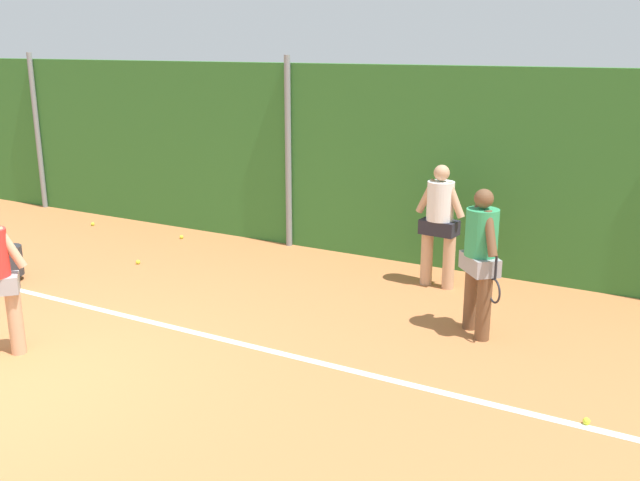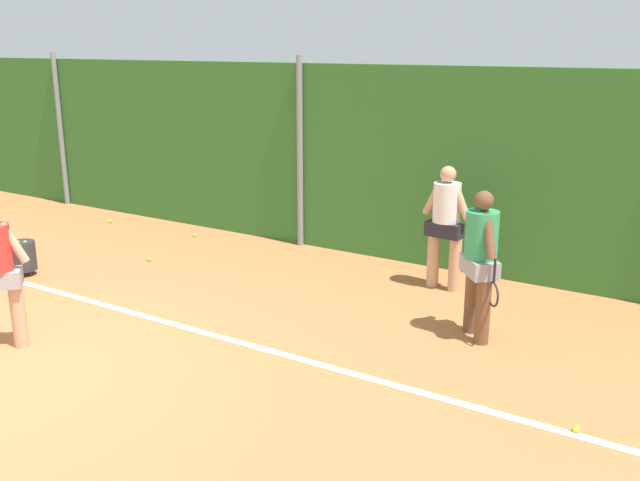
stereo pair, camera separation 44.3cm
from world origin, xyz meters
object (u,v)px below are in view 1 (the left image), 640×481
at_px(player_backcourt_far, 440,219).
at_px(tennis_ball_10, 586,421).
at_px(ball_hopper, 10,261).
at_px(tennis_ball_1, 93,224).
at_px(tennis_ball_5, 17,253).
at_px(tennis_ball_12, 138,262).
at_px(player_midcourt, 481,255).
at_px(tennis_ball_4, 182,237).

xyz_separation_m(player_backcourt_far, tennis_ball_10, (2.44, -2.88, -0.92)).
relative_size(ball_hopper, tennis_ball_1, 7.78).
xyz_separation_m(tennis_ball_5, tennis_ball_12, (2.02, 0.59, 0.00)).
distance_m(ball_hopper, tennis_ball_5, 1.32).
relative_size(player_midcourt, player_backcourt_far, 1.01).
bearing_deg(player_midcourt, tennis_ball_5, -127.98).
relative_size(player_midcourt, tennis_ball_10, 25.95).
relative_size(ball_hopper, tennis_ball_5, 7.78).
bearing_deg(tennis_ball_5, ball_hopper, -41.35).
relative_size(player_midcourt, tennis_ball_4, 25.95).
relative_size(tennis_ball_1, tennis_ball_12, 1.00).
bearing_deg(tennis_ball_5, tennis_ball_1, 100.40).
xyz_separation_m(tennis_ball_4, tennis_ball_12, (0.35, -1.45, 0.00)).
xyz_separation_m(ball_hopper, tennis_ball_4, (0.69, 2.89, -0.26)).
xyz_separation_m(player_backcourt_far, tennis_ball_1, (-6.71, 0.11, -0.92)).
distance_m(player_midcourt, ball_hopper, 6.52).
relative_size(player_midcourt, tennis_ball_5, 25.95).
height_order(ball_hopper, tennis_ball_4, ball_hopper).
bearing_deg(tennis_ball_10, player_backcourt_far, 130.25).
relative_size(player_midcourt, ball_hopper, 3.34).
relative_size(player_midcourt, tennis_ball_1, 25.95).
bearing_deg(ball_hopper, tennis_ball_5, 138.65).
height_order(tennis_ball_4, tennis_ball_10, same).
bearing_deg(tennis_ball_12, player_backcourt_far, 16.11).
bearing_deg(tennis_ball_1, tennis_ball_5, -79.60).
relative_size(tennis_ball_1, tennis_ball_5, 1.00).
xyz_separation_m(player_backcourt_far, tennis_ball_5, (-6.35, -1.84, -0.92)).
distance_m(player_midcourt, player_backcourt_far, 1.68).
relative_size(tennis_ball_1, tennis_ball_10, 1.00).
bearing_deg(player_backcourt_far, tennis_ball_5, 21.68).
bearing_deg(tennis_ball_12, tennis_ball_10, -13.49).
relative_size(player_backcourt_far, tennis_ball_12, 25.74).
height_order(player_midcourt, tennis_ball_10, player_midcourt).
xyz_separation_m(ball_hopper, tennis_ball_1, (-1.33, 2.80, -0.26)).
relative_size(tennis_ball_4, tennis_ball_10, 1.00).
xyz_separation_m(player_midcourt, player_backcourt_far, (-0.97, 1.37, -0.00)).
height_order(ball_hopper, tennis_ball_1, ball_hopper).
distance_m(tennis_ball_1, tennis_ball_5, 1.98).
bearing_deg(ball_hopper, player_midcourt, 11.76).
bearing_deg(player_backcourt_far, ball_hopper, 32.14).
relative_size(tennis_ball_1, tennis_ball_4, 1.00).
distance_m(player_backcourt_far, tennis_ball_4, 4.78).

